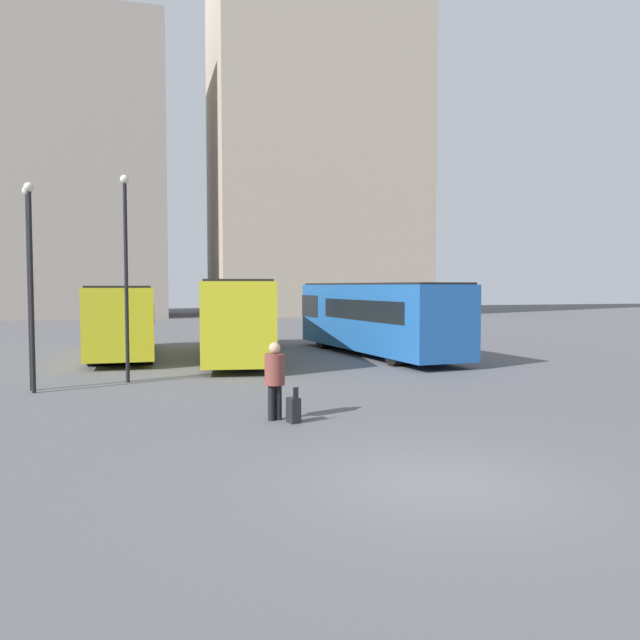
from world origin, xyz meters
TOP-DOWN VIEW (x-y plane):
  - ground_plane at (0.00, 0.00)m, footprint 160.00×160.00m
  - building_block_right at (13.37, 57.61)m, footprint 21.80×15.28m
  - bus_0 at (-5.41, 19.61)m, footprint 2.62×9.51m
  - bus_1 at (-0.62, 18.23)m, footprint 4.22×12.62m
  - bus_2 at (5.40, 17.35)m, footprint 3.93×11.98m
  - traveler at (-1.60, 5.18)m, footprint 0.56×0.56m
  - suitcase at (-1.24, 4.81)m, footprint 0.30×0.36m
  - lamp_post_0 at (-7.59, 10.63)m, footprint 0.28×0.28m
  - lamp_post_1 at (-7.71, 11.12)m, footprint 0.28×0.28m
  - lamp_post_2 at (-5.03, 11.95)m, footprint 0.28×0.28m

SIDE VIEW (x-z plane):
  - ground_plane at x=0.00m, z-range 0.00..0.00m
  - suitcase at x=-1.24m, z-range -0.12..0.70m
  - traveler at x=-1.60m, z-range 0.17..1.97m
  - bus_0 at x=-5.41m, z-range 0.13..3.22m
  - bus_2 at x=5.40m, z-range 0.15..3.36m
  - bus_1 at x=-0.62m, z-range 0.15..3.47m
  - lamp_post_1 at x=-7.71m, z-range 0.51..6.49m
  - lamp_post_0 at x=-7.59m, z-range 0.51..6.53m
  - lamp_post_2 at x=-5.03m, z-range 0.52..7.09m
  - building_block_right at x=13.37m, z-range 0.00..39.47m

